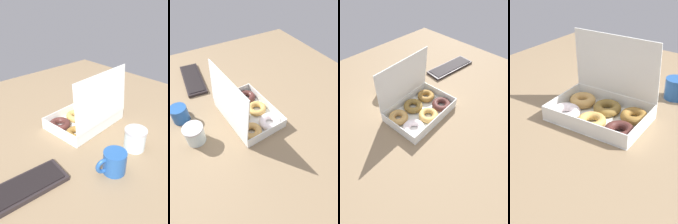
% 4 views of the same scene
% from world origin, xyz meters
% --- Properties ---
extents(ground_plane, '(1.80, 1.80, 0.02)m').
position_xyz_m(ground_plane, '(0.00, 0.00, -0.01)').
color(ground_plane, '#846C4F').
extents(donut_box, '(0.40, 0.29, 0.31)m').
position_xyz_m(donut_box, '(-0.05, 0.01, 0.04)').
color(donut_box, white).
rests_on(donut_box, ground_plane).
extents(coffee_mug, '(0.13, 0.09, 0.09)m').
position_xyz_m(coffee_mug, '(0.12, 0.34, 0.05)').
color(coffee_mug, '#224F94').
rests_on(coffee_mug, ground_plane).
extents(glass_jar, '(0.10, 0.10, 0.10)m').
position_xyz_m(glass_jar, '(-0.07, 0.31, 0.05)').
color(glass_jar, silver).
rests_on(glass_jar, ground_plane).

